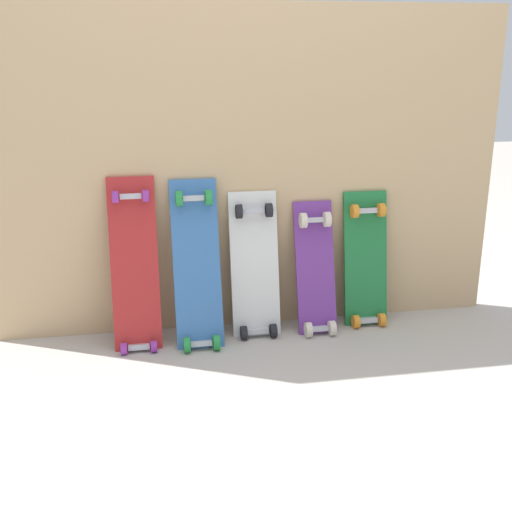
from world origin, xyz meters
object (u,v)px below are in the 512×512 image
at_px(skateboard_red, 135,272).
at_px(skateboard_blue, 197,271).
at_px(skateboard_purple, 316,274).
at_px(skateboard_white, 255,271).
at_px(skateboard_green, 366,265).

bearing_deg(skateboard_red, skateboard_blue, -3.92).
xyz_separation_m(skateboard_red, skateboard_purple, (0.84, 0.01, -0.07)).
xyz_separation_m(skateboard_white, skateboard_green, (0.55, 0.02, -0.01)).
bearing_deg(skateboard_green, skateboard_red, -177.57).
bearing_deg(skateboard_red, skateboard_white, 3.10).
xyz_separation_m(skateboard_white, skateboard_purple, (0.29, -0.02, -0.03)).
height_order(skateboard_blue, skateboard_green, skateboard_blue).
relative_size(skateboard_blue, skateboard_green, 1.13).
relative_size(skateboard_blue, skateboard_purple, 1.19).
xyz_separation_m(skateboard_blue, skateboard_white, (0.28, 0.05, -0.03)).
distance_m(skateboard_red, skateboard_purple, 0.84).
bearing_deg(skateboard_purple, skateboard_white, 176.10).
distance_m(skateboard_red, skateboard_white, 0.55).
height_order(skateboard_blue, skateboard_white, skateboard_blue).
bearing_deg(skateboard_white, skateboard_blue, -169.93).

